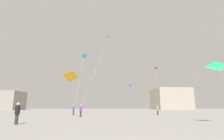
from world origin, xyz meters
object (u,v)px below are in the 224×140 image
person_in_purple (81,110)px  kite_violet_delta (156,69)px  kite_emerald_delta (215,68)px  person_in_grey (158,110)px  building_left_hall (5,101)px  kite_amber_delta (71,77)px  kite_cyan_diamond (84,56)px  kite_cobalt_delta (131,86)px  person_in_blue (74,109)px  person_in_black (17,112)px  building_centre_hall (170,99)px  kite_lime_diamond (108,37)px

person_in_purple → kite_violet_delta: (13.87, 6.45, 8.02)m
kite_emerald_delta → kite_violet_delta: kite_violet_delta is taller
person_in_grey → building_left_hall: bearing=-58.5°
kite_amber_delta → kite_emerald_delta: bearing=-20.2°
kite_amber_delta → kite_cyan_diamond: size_ratio=0.48×
kite_cyan_diamond → kite_cobalt_delta: kite_cyan_diamond is taller
kite_violet_delta → person_in_blue: bearing=179.2°
person_in_black → building_centre_hall: (43.38, 82.48, 4.88)m
kite_emerald_delta → kite_lime_diamond: bearing=124.9°
person_in_blue → kite_emerald_delta: bearing=94.4°
building_centre_hall → person_in_blue: bearing=-123.3°
kite_cobalt_delta → kite_cyan_diamond: bearing=137.4°
person_in_grey → kite_violet_delta: kite_violet_delta is taller
person_in_blue → kite_lime_diamond: (6.64, -3.09, 13.53)m
kite_cobalt_delta → kite_violet_delta: (5.36, 1.19, 3.65)m
person_in_grey → person_in_blue: (-16.09, 0.48, 0.06)m
kite_lime_diamond → kite_cobalt_delta: kite_lime_diamond is taller
kite_cyan_diamond → building_centre_hall: 70.44m
person_in_blue → building_left_hall: building_left_hall is taller
person_in_grey → person_in_blue: size_ratio=0.94×
kite_cobalt_delta → kite_violet_delta: 6.60m
kite_lime_diamond → kite_cyan_diamond: kite_lime_diamond is taller
building_centre_hall → kite_amber_delta: bearing=-117.7°
kite_amber_delta → kite_cobalt_delta: bearing=50.4°
person_in_purple → kite_emerald_delta: 18.67m
person_in_black → kite_emerald_delta: 18.51m
kite_lime_diamond → building_centre_hall: 76.76m
kite_lime_diamond → person_in_grey: bearing=15.4°
person_in_black → building_centre_hall: size_ratio=0.09×
kite_amber_delta → kite_emerald_delta: 15.90m
kite_amber_delta → kite_cobalt_delta: (9.00, 10.89, 0.19)m
person_in_grey → kite_cyan_diamond: 22.30m
person_in_black → building_left_hall: size_ratio=0.11×
kite_cobalt_delta → kite_lime_diamond: bearing=-158.8°
building_left_hall → building_centre_hall: bearing=4.3°
kite_emerald_delta → kite_cyan_diamond: (-16.46, 26.07, 9.11)m
person_in_grey → building_left_hall: size_ratio=0.11×
kite_emerald_delta → person_in_purple: bearing=142.3°
person_in_black → building_left_hall: (-46.62, 75.71, 3.75)m
person_in_grey → person_in_black: size_ratio=0.94×
person_in_purple → building_left_hall: bearing=-4.3°
kite_lime_diamond → building_left_hall: 82.10m
person_in_blue → kite_amber_delta: 13.13m
kite_lime_diamond → building_centre_hall: kite_lime_diamond is taller
kite_lime_diamond → kite_amber_delta: kite_lime_diamond is taller
kite_amber_delta → building_left_hall: 85.80m
kite_emerald_delta → building_centre_hall: building_centre_hall is taller
kite_lime_diamond → person_in_blue: bearing=155.0°
kite_lime_diamond → kite_cobalt_delta: bearing=21.2°
kite_lime_diamond → kite_emerald_delta: kite_lime_diamond is taller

